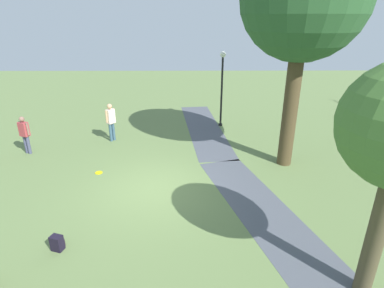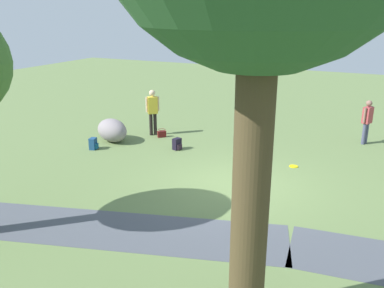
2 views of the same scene
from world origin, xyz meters
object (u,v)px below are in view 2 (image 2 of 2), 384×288
(spare_backpack_on_lawn, at_px, (177,144))
(backpack_by_boulder, at_px, (93,144))
(handbag_on_grass, at_px, (162,134))
(frisbee_on_grass, at_px, (294,166))
(passerby_on_path, at_px, (367,119))
(woman_with_handbag, at_px, (153,109))
(lawn_boulder, at_px, (112,130))

(spare_backpack_on_lawn, bearing_deg, backpack_by_boulder, 24.99)
(handbag_on_grass, xyz_separation_m, frisbee_on_grass, (-5.21, 0.94, -0.13))
(handbag_on_grass, height_order, frisbee_on_grass, handbag_on_grass)
(passerby_on_path, bearing_deg, frisbee_on_grass, 62.14)
(woman_with_handbag, relative_size, spare_backpack_on_lawn, 4.39)
(lawn_boulder, distance_m, backpack_by_boulder, 1.07)
(spare_backpack_on_lawn, distance_m, frisbee_on_grass, 4.02)
(lawn_boulder, xyz_separation_m, passerby_on_path, (-8.40, -3.67, 0.50))
(frisbee_on_grass, bearing_deg, passerby_on_path, -117.86)
(handbag_on_grass, bearing_deg, spare_backpack_on_lawn, 139.17)
(handbag_on_grass, bearing_deg, passerby_on_path, -160.70)
(handbag_on_grass, bearing_deg, backpack_by_boulder, 57.55)
(passerby_on_path, distance_m, backpack_by_boulder, 9.70)
(lawn_boulder, distance_m, spare_backpack_on_lawn, 2.61)
(handbag_on_grass, distance_m, spare_backpack_on_lawn, 1.58)
(passerby_on_path, height_order, handbag_on_grass, passerby_on_path)
(woman_with_handbag, height_order, spare_backpack_on_lawn, woman_with_handbag)
(frisbee_on_grass, bearing_deg, handbag_on_grass, -10.25)
(lawn_boulder, bearing_deg, backpack_by_boulder, 87.45)
(handbag_on_grass, relative_size, backpack_by_boulder, 0.96)
(woman_with_handbag, bearing_deg, backpack_by_boulder, 67.50)
(woman_with_handbag, distance_m, passerby_on_path, 7.81)
(spare_backpack_on_lawn, height_order, frisbee_on_grass, spare_backpack_on_lawn)
(passerby_on_path, bearing_deg, backpack_by_boulder, 29.18)
(woman_with_handbag, relative_size, backpack_by_boulder, 4.39)
(woman_with_handbag, relative_size, handbag_on_grass, 4.57)
(passerby_on_path, height_order, frisbee_on_grass, passerby_on_path)
(passerby_on_path, bearing_deg, woman_with_handbag, 17.33)
(frisbee_on_grass, bearing_deg, spare_backpack_on_lawn, 1.32)
(handbag_on_grass, bearing_deg, woman_with_handbag, -15.90)
(backpack_by_boulder, distance_m, frisbee_on_grass, 6.78)
(passerby_on_path, xyz_separation_m, backpack_by_boulder, (8.45, 4.72, -0.73))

